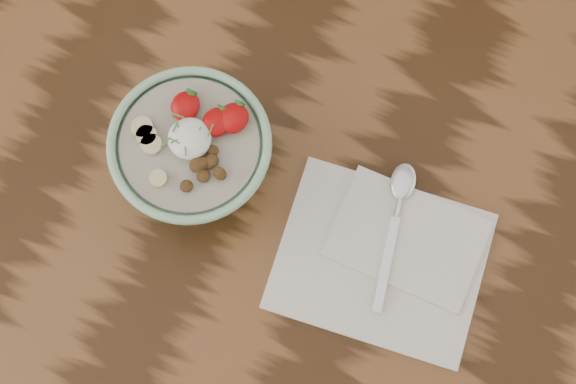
% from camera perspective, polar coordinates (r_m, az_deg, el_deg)
% --- Properties ---
extents(table, '(1.60, 0.90, 0.75)m').
position_cam_1_polar(table, '(1.08, -5.11, -0.90)').
color(table, '#321C0C').
rests_on(table, ground).
extents(breakfast_bowl, '(0.19, 0.19, 0.12)m').
position_cam_1_polar(breakfast_bowl, '(0.94, -6.74, 2.76)').
color(breakfast_bowl, '#8FC09A').
rests_on(breakfast_bowl, table).
extents(napkin, '(0.26, 0.22, 0.01)m').
position_cam_1_polar(napkin, '(0.97, 6.98, -4.55)').
color(napkin, silver).
rests_on(napkin, table).
extents(spoon, '(0.06, 0.19, 0.01)m').
position_cam_1_polar(spoon, '(0.97, 7.90, -0.68)').
color(spoon, silver).
rests_on(spoon, napkin).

